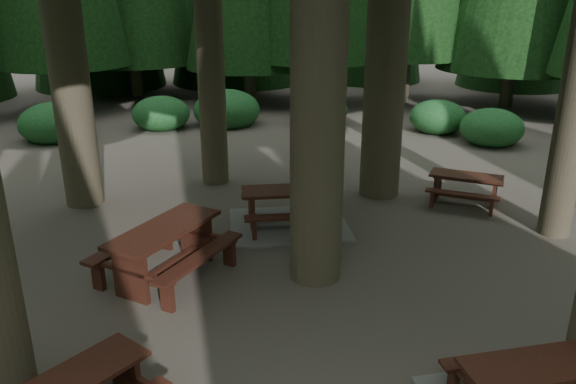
{
  "coord_description": "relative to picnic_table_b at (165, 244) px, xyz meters",
  "views": [
    {
      "loc": [
        0.47,
        -8.09,
        4.48
      ],
      "look_at": [
        0.34,
        1.22,
        1.1
      ],
      "focal_mm": 35.0,
      "sensor_mm": 36.0,
      "label": 1
    }
  ],
  "objects": [
    {
      "name": "picnic_table_d",
      "position": [
        5.84,
        3.45,
        -0.15
      ],
      "size": [
        1.89,
        1.72,
        0.66
      ],
      "rotation": [
        0.0,
        0.0,
        -0.39
      ],
      "color": "#361510",
      "rests_on": "ground"
    },
    {
      "name": "ground",
      "position": [
        1.64,
        -0.12,
        -0.59
      ],
      "size": [
        80.0,
        80.0,
        0.0
      ],
      "primitive_type": "plane",
      "color": "#4B453D",
      "rests_on": "ground"
    },
    {
      "name": "picnic_table_c",
      "position": [
        1.98,
        2.12,
        -0.32
      ],
      "size": [
        2.56,
        2.22,
        0.79
      ],
      "rotation": [
        0.0,
        0.0,
        0.14
      ],
      "color": "gray",
      "rests_on": "ground"
    },
    {
      "name": "shrub_ring",
      "position": [
        2.34,
        0.63,
        -0.19
      ],
      "size": [
        23.86,
        24.64,
        1.49
      ],
      "color": "#1C5329",
      "rests_on": "ground"
    },
    {
      "name": "picnic_table_b",
      "position": [
        0.0,
        0.0,
        0.0
      ],
      "size": [
        2.41,
        2.58,
        0.89
      ],
      "rotation": [
        0.0,
        0.0,
        1.1
      ],
      "color": "#361510",
      "rests_on": "ground"
    }
  ]
}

